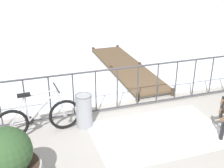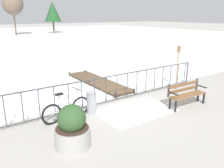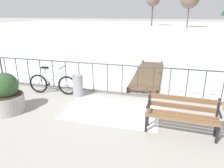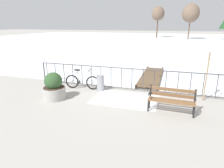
{
  "view_description": "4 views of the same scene",
  "coord_description": "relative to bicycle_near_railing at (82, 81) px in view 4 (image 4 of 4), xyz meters",
  "views": [
    {
      "loc": [
        -2.24,
        -5.61,
        3.26
      ],
      "look_at": [
        -0.56,
        -0.53,
        0.94
      ],
      "focal_mm": 45.76,
      "sensor_mm": 36.0,
      "label": 1
    },
    {
      "loc": [
        -4.85,
        -6.95,
        3.27
      ],
      "look_at": [
        -0.36,
        -0.54,
        0.93
      ],
      "focal_mm": 37.43,
      "sensor_mm": 36.0,
      "label": 2
    },
    {
      "loc": [
        1.62,
        -6.41,
        2.69
      ],
      "look_at": [
        0.07,
        -0.61,
        0.6
      ],
      "focal_mm": 33.43,
      "sensor_mm": 36.0,
      "label": 3
    },
    {
      "loc": [
        1.96,
        -8.56,
        3.02
      ],
      "look_at": [
        -0.45,
        -0.85,
        0.51
      ],
      "focal_mm": 31.24,
      "sensor_mm": 36.0,
      "label": 4
    }
  ],
  "objects": [
    {
      "name": "tree_centre",
      "position": [
        6.62,
        33.96,
        4.5
      ],
      "size": [
        3.19,
        3.19,
        6.64
      ],
      "color": "brown",
      "rests_on": "ground"
    },
    {
      "name": "oar_upright",
      "position": [
        5.39,
        0.1,
        0.77
      ],
      "size": [
        0.04,
        0.16,
        1.98
      ],
      "color": "#937047",
      "rests_on": "ground"
    },
    {
      "name": "bicycle_near_railing",
      "position": [
        0.0,
        0.0,
        0.0
      ],
      "size": [
        1.71,
        0.52,
        0.97
      ],
      "color": "black",
      "rests_on": "ground"
    },
    {
      "name": "snow_patch",
      "position": [
        2.3,
        -0.76,
        -0.36
      ],
      "size": [
        2.67,
        1.72,
        0.01
      ],
      "primitive_type": "cube",
      "color": "white",
      "rests_on": "ground"
    },
    {
      "name": "tree_far_west",
      "position": [
        0.24,
        37.22,
        4.65
      ],
      "size": [
        2.68,
        2.68,
        6.53
      ],
      "color": "brown",
      "rests_on": "ground"
    },
    {
      "name": "ground_plane",
      "position": [
        2.07,
        0.44,
        -0.37
      ],
      "size": [
        160.0,
        160.0,
        0.0
      ],
      "primitive_type": "plane",
      "color": "#9E9991"
    },
    {
      "name": "wooden_dock",
      "position": [
        2.97,
        2.91,
        -0.25
      ],
      "size": [
        1.1,
        4.44,
        0.2
      ],
      "color": "brown",
      "rests_on": "ground"
    },
    {
      "name": "frozen_pond",
      "position": [
        2.07,
        28.84,
        -0.35
      ],
      "size": [
        80.0,
        56.0,
        0.03
      ],
      "primitive_type": "cube",
      "color": "silver",
      "rests_on": "ground"
    },
    {
      "name": "railing_fence",
      "position": [
        2.07,
        0.44,
        0.19
      ],
      "size": [
        9.06,
        0.06,
        1.07
      ],
      "color": "#38383D",
      "rests_on": "ground"
    },
    {
      "name": "trash_bin",
      "position": [
        0.93,
        0.01,
        0.0
      ],
      "size": [
        0.35,
        0.35,
        0.73
      ],
      "color": "gray",
      "rests_on": "ground"
    },
    {
      "name": "planter_with_shrub",
      "position": [
        -0.54,
        -1.54,
        0.13
      ],
      "size": [
        0.92,
        0.92,
        1.13
      ],
      "color": "#9E9B96",
      "rests_on": "ground"
    },
    {
      "name": "park_bench",
      "position": [
        4.13,
        -1.41,
        0.14
      ],
      "size": [
        1.62,
        0.56,
        0.89
      ],
      "color": "brown",
      "rests_on": "ground"
    }
  ]
}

